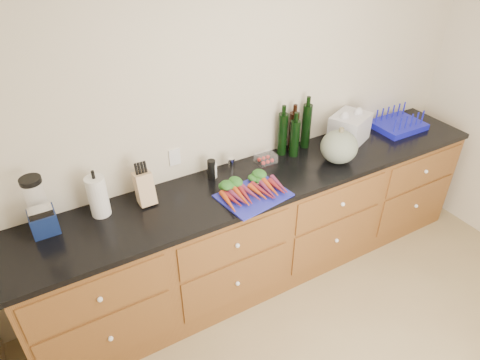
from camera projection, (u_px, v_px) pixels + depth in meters
wall_back at (247, 113)px, 3.13m from camera, size 4.10×0.05×2.60m
cabinets at (267, 227)px, 3.37m from camera, size 3.60×0.64×0.90m
countertop at (269, 178)px, 3.11m from camera, size 3.64×0.62×0.04m
cutting_board at (253, 195)px, 2.88m from camera, size 0.49×0.40×0.01m
carrots at (250, 189)px, 2.89m from camera, size 0.42×0.31×0.06m
squash at (339, 147)px, 3.19m from camera, size 0.28×0.28×0.25m
blender_appliance at (40, 209)px, 2.49m from camera, size 0.15×0.15×0.38m
paper_towel at (98, 196)px, 2.65m from camera, size 0.12×0.12×0.27m
knife_block at (145, 188)px, 2.77m from camera, size 0.11×0.11×0.22m
grinder_salt at (214, 171)px, 3.04m from camera, size 0.05×0.05×0.11m
grinder_pepper at (211, 169)px, 3.03m from camera, size 0.06×0.06×0.14m
canister_chrome at (231, 165)px, 3.10m from camera, size 0.05×0.05×0.12m
tomato_box at (266, 158)px, 3.23m from camera, size 0.15×0.12×0.07m
bottles at (294, 132)px, 3.30m from camera, size 0.30×0.15×0.36m
grocery_bag at (349, 128)px, 3.47m from camera, size 0.38×0.35×0.23m
dish_rack at (398, 124)px, 3.70m from camera, size 0.41×0.33×0.17m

